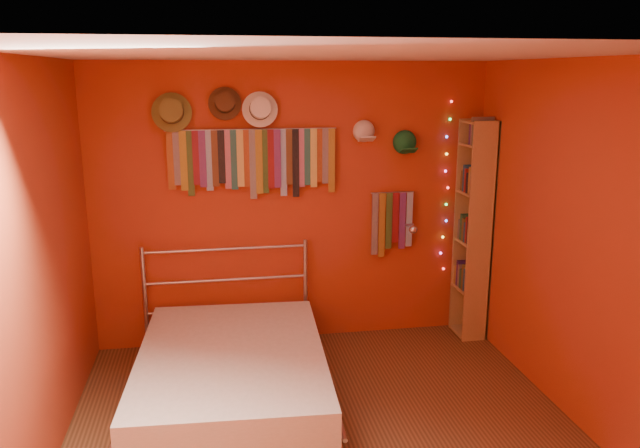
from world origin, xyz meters
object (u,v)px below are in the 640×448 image
bookshelf (477,229)px  tie_rack (254,159)px  reading_lamp (412,229)px  bed (232,374)px

bookshelf → tie_rack: bearing=175.6°
tie_rack → bookshelf: size_ratio=0.72×
reading_lamp → bookshelf: (0.63, 0.03, -0.04)m
tie_rack → reading_lamp: 1.52m
tie_rack → bed: size_ratio=0.72×
bed → tie_rack: bearing=78.5°
reading_lamp → bookshelf: size_ratio=0.16×
reading_lamp → bed: (-1.64, -0.85, -0.83)m
tie_rack → bookshelf: bearing=-4.4°
tie_rack → reading_lamp: bearing=-7.5°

